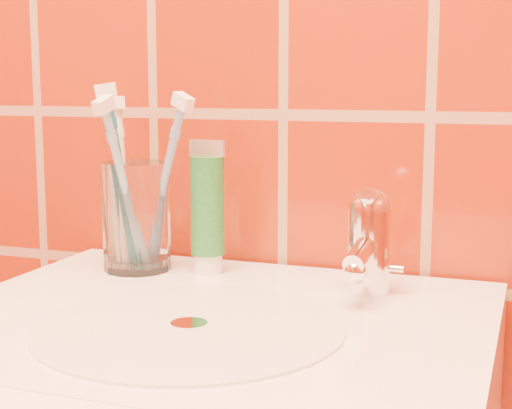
% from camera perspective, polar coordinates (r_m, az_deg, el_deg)
% --- Properties ---
extents(glass_tumbler, '(0.09, 0.09, 0.14)m').
position_cam_1_polar(glass_tumbler, '(0.98, -8.69, -0.86)').
color(glass_tumbler, white).
rests_on(glass_tumbler, pedestal_sink).
extents(toothpaste_tube, '(0.05, 0.04, 0.16)m').
position_cam_1_polar(toothpaste_tube, '(0.96, -3.55, -0.51)').
color(toothpaste_tube, white).
rests_on(toothpaste_tube, pedestal_sink).
extents(faucet, '(0.05, 0.11, 0.12)m').
position_cam_1_polar(faucet, '(0.87, 8.19, -2.40)').
color(faucet, white).
rests_on(faucet, pedestal_sink).
extents(toothbrush_0, '(0.09, 0.08, 0.24)m').
position_cam_1_polar(toothbrush_0, '(0.97, -9.72, 1.75)').
color(toothbrush_0, '#0D5B6F').
rests_on(toothbrush_0, glass_tumbler).
extents(toothbrush_1, '(0.16, 0.14, 0.23)m').
position_cam_1_polar(toothbrush_1, '(0.95, -6.78, 1.34)').
color(toothbrush_1, '#6C8AC1').
rests_on(toothbrush_1, glass_tumbler).
extents(toothbrush_2, '(0.10, 0.11, 0.23)m').
position_cam_1_polar(toothbrush_2, '(1.00, -9.64, 1.44)').
color(toothbrush_2, white).
rests_on(toothbrush_2, glass_tumbler).
extents(toothbrush_3, '(0.06, 0.17, 0.24)m').
position_cam_1_polar(toothbrush_3, '(0.94, -9.48, 1.09)').
color(toothbrush_3, '#76ACD2').
rests_on(toothbrush_3, glass_tumbler).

